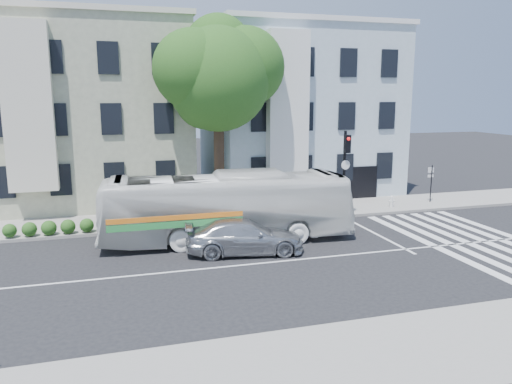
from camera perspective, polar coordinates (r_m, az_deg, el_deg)
name	(u,v)px	position (r m, az deg, el deg)	size (l,w,h in m)	color
ground	(265,263)	(20.34, 1.02, -8.12)	(120.00, 120.00, 0.00)	black
sidewalk_far	(222,216)	(27.75, -3.93, -2.76)	(80.00, 4.00, 0.15)	gray
sidewalk_near	(359,361)	(13.55, 11.74, -18.34)	(80.00, 4.00, 0.15)	gray
building_left	(87,114)	(33.38, -18.71, 8.43)	(12.00, 10.00, 11.00)	gray
building_right	(296,112)	(35.72, 4.62, 9.10)	(12.00, 10.00, 11.00)	#A3B7C2
street_tree	(218,73)	(27.72, -4.36, 13.39)	(7.30, 5.90, 11.10)	#2D2116
bus	(227,207)	(22.95, -3.33, -1.74)	(11.54, 2.70, 3.21)	silver
sedan	(245,237)	(21.38, -1.31, -5.11)	(5.03, 2.05, 1.46)	#B0B3B7
hedge	(105,224)	(25.40, -16.86, -3.53)	(8.50, 0.84, 0.70)	#28581C
traffic_signal	(345,162)	(27.40, 10.18, 3.35)	(0.50, 0.55, 4.79)	black
fire_hydrant	(391,201)	(30.60, 15.22, -1.01)	(0.39, 0.22, 0.69)	silver
far_sign_pole	(431,178)	(32.56, 19.37, 1.48)	(0.42, 0.17, 2.32)	black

